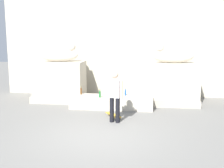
{
  "coord_description": "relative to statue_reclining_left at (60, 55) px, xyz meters",
  "views": [
    {
      "loc": [
        1.32,
        -7.43,
        2.85
      ],
      "look_at": [
        0.13,
        2.42,
        1.1
      ],
      "focal_mm": 46.61,
      "sensor_mm": 36.0,
      "label": 1
    }
  ],
  "objects": [
    {
      "name": "statue_reclining_left",
      "position": [
        0.0,
        0.0,
        0.0
      ],
      "size": [
        1.64,
        0.68,
        0.78
      ],
      "rotation": [
        0.0,
        0.0,
        0.07
      ],
      "color": "beige",
      "rests_on": "pedestal_left"
    },
    {
      "name": "pedestal_right",
      "position": [
        4.71,
        -0.0,
        -1.11
      ],
      "size": [
        2.06,
        1.28,
        1.65
      ],
      "primitive_type": "cube",
      "color": "beige",
      "rests_on": "ground_plane"
    },
    {
      "name": "ledge_block",
      "position": [
        2.34,
        -1.2,
        -1.7
      ],
      "size": [
        3.14,
        0.79,
        0.48
      ],
      "primitive_type": "cube",
      "color": "beige",
      "rests_on": "ground_plane"
    },
    {
      "name": "statue_reclining_right",
      "position": [
        4.68,
        -0.0,
        0.0
      ],
      "size": [
        1.61,
        0.59,
        0.78
      ],
      "rotation": [
        0.0,
        0.0,
        3.16
      ],
      "color": "beige",
      "rests_on": "pedestal_right"
    },
    {
      "name": "bottle_red",
      "position": [
        2.37,
        -1.29,
        -1.33
      ],
      "size": [
        0.07,
        0.07,
        0.31
      ],
      "color": "red",
      "rests_on": "ledge_block"
    },
    {
      "name": "bottle_green",
      "position": [
        1.94,
        -1.48,
        -1.34
      ],
      "size": [
        0.07,
        0.07,
        0.3
      ],
      "color": "#1E722D",
      "rests_on": "ledge_block"
    },
    {
      "name": "facade_wall",
      "position": [
        2.34,
        1.48,
        0.68
      ],
      "size": [
        10.51,
        0.6,
        5.24
      ],
      "primitive_type": "cube",
      "color": "#BEB5A0",
      "rests_on": "ground_plane"
    },
    {
      "name": "skateboard",
      "position": [
        2.54,
        -2.34,
        -1.87
      ],
      "size": [
        0.63,
        0.77,
        0.08
      ],
      "rotation": [
        0.0,
        0.0,
        5.33
      ],
      "color": "gold",
      "rests_on": "ground_plane"
    },
    {
      "name": "stair_step",
      "position": [
        2.34,
        -0.66,
        -1.8
      ],
      "size": [
        6.8,
        0.5,
        0.28
      ],
      "primitive_type": "cube",
      "color": "#A9A08F",
      "rests_on": "ground_plane"
    },
    {
      "name": "bottle_brown",
      "position": [
        1.13,
        -1.04,
        -1.33
      ],
      "size": [
        0.06,
        0.06,
        0.32
      ],
      "color": "#593314",
      "rests_on": "ledge_block"
    },
    {
      "name": "bottle_blue",
      "position": [
        2.86,
        -1.03,
        -1.35
      ],
      "size": [
        0.06,
        0.06,
        0.28
      ],
      "color": "#194C99",
      "rests_on": "ledge_block"
    },
    {
      "name": "ground_plane",
      "position": [
        2.34,
        -4.5,
        -1.94
      ],
      "size": [
        40.0,
        40.0,
        0.0
      ],
      "primitive_type": "plane",
      "color": "slate"
    },
    {
      "name": "pedestal_left",
      "position": [
        -0.04,
        -0.0,
        -1.11
      ],
      "size": [
        2.06,
        1.28,
        1.65
      ],
      "primitive_type": "cube",
      "color": "beige",
      "rests_on": "ground_plane"
    },
    {
      "name": "skater",
      "position": [
        2.66,
        -2.94,
        -1.01
      ],
      "size": [
        0.53,
        0.28,
        1.67
      ],
      "rotation": [
        0.0,
        0.0,
        6.05
      ],
      "color": "black",
      "rests_on": "ground_plane"
    }
  ]
}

